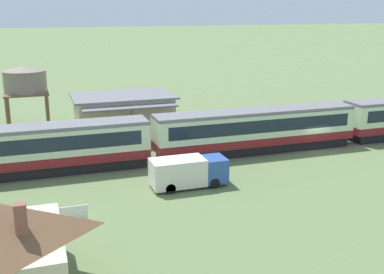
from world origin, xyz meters
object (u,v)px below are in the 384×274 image
at_px(station_building, 123,115).
at_px(delivery_truck_blue, 188,172).
at_px(passenger_train, 154,138).
at_px(water_tower, 25,80).

xyz_separation_m(station_building, delivery_truck_blue, (1.84, -16.72, -1.07)).
xyz_separation_m(passenger_train, station_building, (-0.84, 9.91, -0.01)).
bearing_deg(delivery_truck_blue, station_building, 96.29).
relative_size(passenger_train, water_tower, 10.92).
bearing_deg(delivery_truck_blue, water_tower, 119.44).
bearing_deg(delivery_truck_blue, passenger_train, 98.42).
bearing_deg(station_building, delivery_truck_blue, -83.71).
xyz_separation_m(water_tower, delivery_truck_blue, (11.62, -20.59, -4.78)).
distance_m(station_building, water_tower, 11.15).
distance_m(water_tower, delivery_truck_blue, 24.12).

